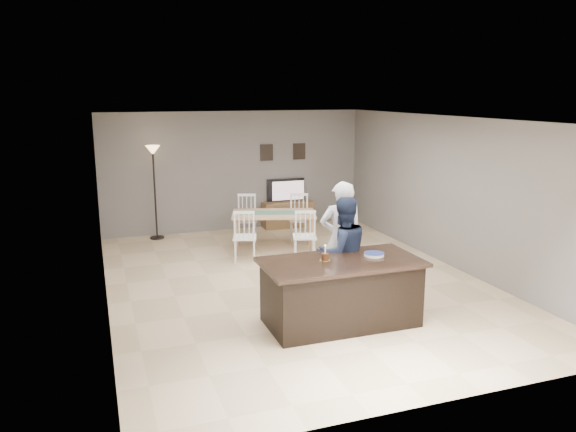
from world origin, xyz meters
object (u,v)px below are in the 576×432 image
object	(u,v)px
kitchen_island	(341,292)
birthday_cake	(325,257)
television	(287,190)
plate_stack	(374,254)
dining_table	(274,219)
floor_lamp	(154,167)
tv_console	(288,214)
woman	(341,240)
man	(343,253)

from	to	relation	value
kitchen_island	birthday_cake	size ratio (longest dim) A/B	9.89
television	plate_stack	world-z (taller)	television
plate_stack	dining_table	bearing A→B (deg)	93.74
kitchen_island	birthday_cake	world-z (taller)	birthday_cake
television	kitchen_island	bearing A→B (deg)	77.99
floor_lamp	kitchen_island	bearing A→B (deg)	-71.49
birthday_cake	dining_table	size ratio (longest dim) A/B	0.10
tv_console	woman	bearing A→B (deg)	-99.33
woman	tv_console	bearing A→B (deg)	-84.65
man	floor_lamp	bearing A→B (deg)	-68.52
birthday_cake	dining_table	xyz separation A→B (m)	(0.48, 3.71, -0.32)
man	floor_lamp	size ratio (longest dim) A/B	0.82
woman	birthday_cake	xyz separation A→B (m)	(-0.65, -0.91, 0.05)
man	birthday_cake	world-z (taller)	man
dining_table	tv_console	bearing A→B (deg)	79.33
television	plate_stack	size ratio (longest dim) A/B	3.22
woman	man	bearing A→B (deg)	82.78
tv_console	woman	size ratio (longest dim) A/B	0.66
man	birthday_cake	distance (m)	0.69
kitchen_island	tv_console	distance (m)	5.70
woman	floor_lamp	size ratio (longest dim) A/B	0.90
tv_console	plate_stack	world-z (taller)	plate_stack
kitchen_island	woman	world-z (taller)	woman
birthday_cake	floor_lamp	world-z (taller)	floor_lamp
kitchen_island	plate_stack	distance (m)	0.70
man	woman	bearing A→B (deg)	-113.54
television	dining_table	distance (m)	2.09
plate_stack	kitchen_island	bearing A→B (deg)	-175.10
kitchen_island	dining_table	bearing A→B (deg)	85.92
woman	dining_table	world-z (taller)	woman
television	woman	world-z (taller)	woman
dining_table	television	bearing A→B (deg)	80.22
plate_stack	dining_table	world-z (taller)	dining_table
man	floor_lamp	distance (m)	5.44
dining_table	floor_lamp	xyz separation A→B (m)	(-2.11, 1.72, 0.93)
tv_console	birthday_cake	world-z (taller)	birthday_cake
tv_console	floor_lamp	xyz separation A→B (m)	(-3.04, -0.06, 1.26)
television	floor_lamp	distance (m)	3.13
kitchen_island	television	bearing A→B (deg)	77.99
birthday_cake	plate_stack	xyz separation A→B (m)	(0.72, -0.03, -0.03)
kitchen_island	dining_table	distance (m)	3.80
television	dining_table	size ratio (longest dim) A/B	0.41
tv_console	woman	distance (m)	4.69
tv_console	man	bearing A→B (deg)	-100.46
tv_console	plate_stack	size ratio (longest dim) A/B	4.23
television	plate_stack	distance (m)	5.64
woman	plate_stack	world-z (taller)	woman
floor_lamp	television	bearing A→B (deg)	2.51
television	floor_lamp	bearing A→B (deg)	2.51
tv_console	woman	xyz separation A→B (m)	(-0.75, -4.59, 0.60)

